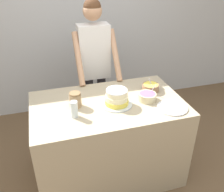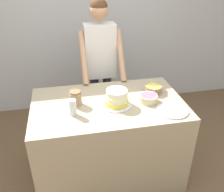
% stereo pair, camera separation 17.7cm
% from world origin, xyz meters
% --- Properties ---
extents(wall_back, '(10.00, 0.05, 2.60)m').
position_xyz_m(wall_back, '(0.00, 1.97, 1.30)').
color(wall_back, silver).
rests_on(wall_back, ground_plane).
extents(counter, '(1.43, 0.86, 0.88)m').
position_xyz_m(counter, '(0.00, 0.43, 0.44)').
color(counter, tan).
rests_on(counter, ground_plane).
extents(person_baker, '(0.48, 0.47, 1.71)m').
position_xyz_m(person_baker, '(0.04, 1.16, 1.06)').
color(person_baker, '#2D2D38').
rests_on(person_baker, ground_plane).
extents(cake, '(0.29, 0.29, 0.15)m').
position_xyz_m(cake, '(0.07, 0.38, 0.95)').
color(cake, silver).
rests_on(cake, counter).
extents(frosting_bowl_purple, '(0.17, 0.17, 0.17)m').
position_xyz_m(frosting_bowl_purple, '(0.37, 0.38, 0.92)').
color(frosting_bowl_purple, beige).
rests_on(frosting_bowl_purple, counter).
extents(frosting_bowl_yellow, '(0.17, 0.17, 0.17)m').
position_xyz_m(frosting_bowl_yellow, '(0.48, 0.54, 0.92)').
color(frosting_bowl_yellow, '#936B4C').
rests_on(frosting_bowl_yellow, counter).
extents(drinking_glass, '(0.06, 0.06, 0.15)m').
position_xyz_m(drinking_glass, '(-0.33, 0.29, 0.96)').
color(drinking_glass, silver).
rests_on(drinking_glass, counter).
extents(ceramic_plate, '(0.28, 0.28, 0.01)m').
position_xyz_m(ceramic_plate, '(0.54, 0.18, 0.89)').
color(ceramic_plate, silver).
rests_on(ceramic_plate, counter).
extents(stoneware_jar, '(0.11, 0.11, 0.14)m').
position_xyz_m(stoneware_jar, '(-0.30, 0.46, 0.95)').
color(stoneware_jar, '#9E7F5B').
rests_on(stoneware_jar, counter).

